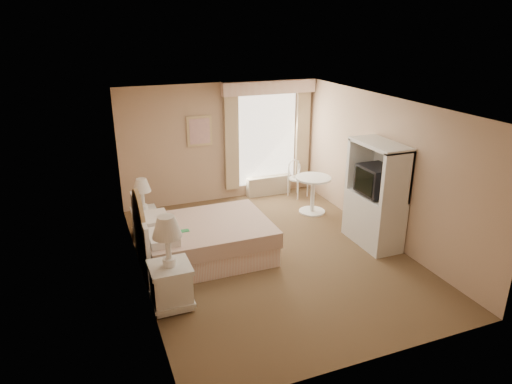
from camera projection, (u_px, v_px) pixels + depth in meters
name	position (u px, v px, depth m)	size (l,w,h in m)	color
room	(272.00, 184.00, 7.18)	(4.21, 5.51, 2.51)	brown
window	(268.00, 135.00, 9.82)	(2.05, 0.22, 2.51)	white
framed_art	(200.00, 131.00, 9.28)	(0.52, 0.04, 0.62)	tan
bed	(200.00, 239.00, 7.39)	(2.08, 1.58, 1.39)	#DDA290
nightstand_near	(170.00, 274.00, 6.06)	(0.54, 0.54, 1.31)	silver
nightstand_far	(144.00, 215.00, 8.14)	(0.44, 0.44, 1.07)	silver
round_table	(313.00, 189.00, 9.12)	(0.71, 0.71, 0.75)	white
cafe_chair	(296.00, 175.00, 10.01)	(0.50, 0.50, 0.81)	white
armoire	(375.00, 203.00, 7.76)	(0.54, 1.09, 1.81)	silver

